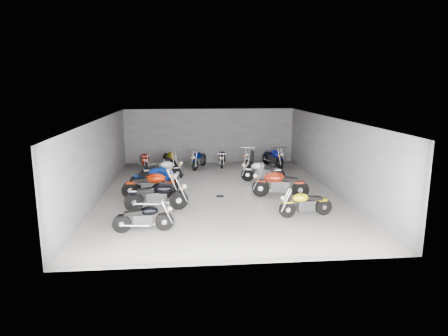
% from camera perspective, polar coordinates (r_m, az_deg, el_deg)
% --- Properties ---
extents(ground, '(14.00, 14.00, 0.00)m').
position_cam_1_polar(ground, '(17.32, -0.68, -3.60)').
color(ground, '#9A9792').
rests_on(ground, ground).
extents(wall_back, '(10.00, 0.10, 3.20)m').
position_cam_1_polar(wall_back, '(23.87, -2.06, 4.60)').
color(wall_back, gray).
rests_on(wall_back, ground).
extents(wall_left, '(0.10, 14.00, 3.20)m').
position_cam_1_polar(wall_left, '(17.30, -17.44, 1.26)').
color(wall_left, gray).
rests_on(wall_left, ground).
extents(wall_right, '(0.10, 14.00, 3.20)m').
position_cam_1_polar(wall_right, '(18.06, 15.33, 1.82)').
color(wall_right, gray).
rests_on(wall_right, ground).
extents(ceiling, '(10.00, 14.00, 0.04)m').
position_cam_1_polar(ceiling, '(16.75, -0.71, 7.07)').
color(ceiling, black).
rests_on(ceiling, wall_back).
extents(drain_grate, '(0.32, 0.32, 0.01)m').
position_cam_1_polar(drain_grate, '(16.84, -0.55, -4.04)').
color(drain_grate, black).
rests_on(drain_grate, ground).
extents(motorcycle_left_a, '(1.93, 0.40, 0.85)m').
position_cam_1_polar(motorcycle_left_a, '(13.05, -11.37, -6.96)').
color(motorcycle_left_a, black).
rests_on(motorcycle_left_a, ground).
extents(motorcycle_left_c, '(2.37, 0.51, 1.04)m').
position_cam_1_polar(motorcycle_left_c, '(15.05, -9.52, -3.93)').
color(motorcycle_left_c, black).
rests_on(motorcycle_left_c, ground).
extents(motorcycle_left_d, '(2.31, 0.44, 1.02)m').
position_cam_1_polar(motorcycle_left_d, '(16.74, -10.42, -2.39)').
color(motorcycle_left_d, black).
rests_on(motorcycle_left_d, ground).
extents(motorcycle_left_e, '(2.20, 0.90, 1.00)m').
position_cam_1_polar(motorcycle_left_e, '(17.72, -9.90, -1.60)').
color(motorcycle_left_e, black).
rests_on(motorcycle_left_e, ground).
extents(motorcycle_left_f, '(2.10, 0.95, 0.97)m').
position_cam_1_polar(motorcycle_left_f, '(19.46, -8.78, -0.40)').
color(motorcycle_left_f, black).
rests_on(motorcycle_left_f, ground).
extents(motorcycle_right_b, '(1.98, 0.46, 0.87)m').
position_cam_1_polar(motorcycle_right_b, '(14.50, 11.52, -5.00)').
color(motorcycle_right_b, black).
rests_on(motorcycle_right_b, ground).
extents(motorcycle_right_d, '(2.33, 0.76, 1.04)m').
position_cam_1_polar(motorcycle_right_d, '(16.71, 7.96, -2.29)').
color(motorcycle_right_d, black).
rests_on(motorcycle_right_d, ground).
extents(motorcycle_right_f, '(2.10, 0.65, 0.94)m').
position_cam_1_polar(motorcycle_right_f, '(19.30, 5.51, -0.48)').
color(motorcycle_right_f, black).
rests_on(motorcycle_right_f, ground).
extents(motorcycle_back_a, '(0.62, 1.82, 0.82)m').
position_cam_1_polar(motorcycle_back_a, '(22.51, -11.38, 0.96)').
color(motorcycle_back_a, black).
rests_on(motorcycle_back_a, ground).
extents(motorcycle_back_b, '(0.87, 2.00, 0.92)m').
position_cam_1_polar(motorcycle_back_b, '(22.72, -7.71, 1.33)').
color(motorcycle_back_b, black).
rests_on(motorcycle_back_b, ground).
extents(motorcycle_back_c, '(0.86, 2.04, 0.93)m').
position_cam_1_polar(motorcycle_back_c, '(22.35, -3.58, 1.26)').
color(motorcycle_back_c, black).
rests_on(motorcycle_back_c, ground).
extents(motorcycle_back_d, '(0.42, 1.86, 0.82)m').
position_cam_1_polar(motorcycle_back_d, '(22.83, -0.26, 1.35)').
color(motorcycle_back_d, black).
rests_on(motorcycle_back_d, ground).
extents(motorcycle_back_e, '(0.81, 2.15, 0.97)m').
position_cam_1_polar(motorcycle_back_e, '(22.85, 3.66, 1.55)').
color(motorcycle_back_e, black).
rests_on(motorcycle_back_e, ground).
extents(motorcycle_back_f, '(0.81, 2.18, 0.98)m').
position_cam_1_polar(motorcycle_back_f, '(22.91, 7.05, 1.52)').
color(motorcycle_back_f, black).
rests_on(motorcycle_back_f, ground).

